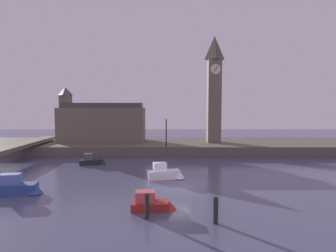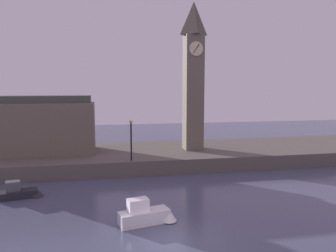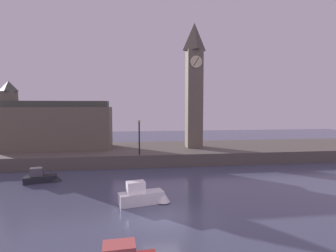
# 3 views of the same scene
# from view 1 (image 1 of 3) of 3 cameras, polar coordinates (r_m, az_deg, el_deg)

# --- Properties ---
(ground_plane) EXTENTS (120.00, 120.00, 0.00)m
(ground_plane) POSITION_cam_1_polar(r_m,az_deg,el_deg) (25.89, 1.52, -12.51)
(ground_plane) COLOR #474C66
(far_embankment) EXTENTS (70.00, 12.00, 1.50)m
(far_embankment) POSITION_cam_1_polar(r_m,az_deg,el_deg) (45.27, 0.73, -4.22)
(far_embankment) COLOR #5B544C
(far_embankment) RESTS_ON ground
(clock_tower) EXTENTS (2.29, 2.34, 16.94)m
(clock_tower) POSITION_cam_1_polar(r_m,az_deg,el_deg) (44.95, 9.31, 7.83)
(clock_tower) COLOR #6B6051
(clock_tower) RESTS_ON far_embankment
(parliament_hall) EXTENTS (13.80, 5.18, 8.96)m
(parliament_hall) POSITION_cam_1_polar(r_m,az_deg,el_deg) (46.67, -14.11, 0.68)
(parliament_hall) COLOR #6B6051
(parliament_hall) RESTS_ON far_embankment
(streetlamp) EXTENTS (0.36, 0.36, 4.13)m
(streetlamp) POSITION_cam_1_polar(r_m,az_deg,el_deg) (39.66, -0.64, -0.63)
(streetlamp) COLOR black
(streetlamp) RESTS_ON far_embankment
(mooring_post_left) EXTENTS (0.30, 0.30, 1.70)m
(mooring_post_left) POSITION_cam_1_polar(r_m,az_deg,el_deg) (18.92, -4.68, -16.28)
(mooring_post_left) COLOR #272727
(mooring_post_left) RESTS_ON ground
(mooring_post_right) EXTENTS (0.33, 0.33, 1.73)m
(mooring_post_right) POSITION_cam_1_polar(r_m,az_deg,el_deg) (18.40, 9.61, -16.89)
(mooring_post_right) COLOR #272727
(mooring_post_right) RESTS_ON ground
(boat_ferry_white) EXTENTS (3.99, 1.87, 1.69)m
(boat_ferry_white) POSITION_cam_1_polar(r_m,az_deg,el_deg) (28.35, -0.72, -9.78)
(boat_ferry_white) COLOR silver
(boat_ferry_white) RESTS_ON ground
(boat_dinghy_red) EXTENTS (3.38, 1.57, 1.35)m
(boat_dinghy_red) POSITION_cam_1_polar(r_m,az_deg,el_deg) (20.58, -3.36, -15.70)
(boat_dinghy_red) COLOR maroon
(boat_dinghy_red) RESTS_ON ground
(boat_barge_dark) EXTENTS (3.60, 1.81, 1.41)m
(boat_barge_dark) POSITION_cam_1_polar(r_m,az_deg,el_deg) (36.34, -15.53, -7.00)
(boat_barge_dark) COLOR #232328
(boat_barge_dark) RESTS_ON ground
(boat_tour_blue) EXTENTS (4.13, 1.82, 1.73)m
(boat_tour_blue) POSITION_cam_1_polar(r_m,az_deg,el_deg) (26.88, -29.01, -11.05)
(boat_tour_blue) COLOR #2D4C93
(boat_tour_blue) RESTS_ON ground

